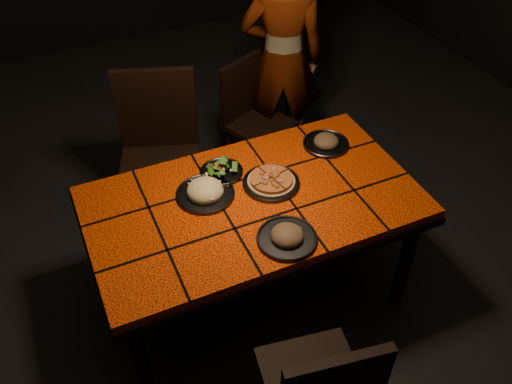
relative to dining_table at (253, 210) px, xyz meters
name	(u,v)px	position (x,y,z in m)	size (l,w,h in m)	color
room_shell	(252,59)	(0.00, 0.00, 0.83)	(6.04, 7.04, 3.08)	black
dining_table	(253,210)	(0.00, 0.00, 0.00)	(1.62, 0.92, 0.75)	#FF4408
chair_far_left	(159,146)	(-0.25, 0.81, -0.08)	(0.59, 0.59, 1.03)	black
chair_far_right	(251,112)	(0.46, 1.06, -0.19)	(0.50, 0.50, 0.84)	black
diner	(282,60)	(0.72, 1.14, 0.10)	(0.56, 0.37, 1.54)	brown
plate_pizza	(271,182)	(0.13, 0.06, 0.10)	(0.29, 0.29, 0.04)	#37373C
plate_pasta	(205,192)	(-0.20, 0.12, 0.10)	(0.29, 0.29, 0.09)	#37373C
plate_salad	(221,169)	(-0.07, 0.24, 0.10)	(0.22, 0.22, 0.07)	#37373C
plate_mushroom_a	(287,236)	(0.03, -0.31, 0.10)	(0.28, 0.28, 0.09)	#37373C
plate_mushroom_b	(326,142)	(0.54, 0.23, 0.10)	(0.25, 0.25, 0.08)	#37373C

